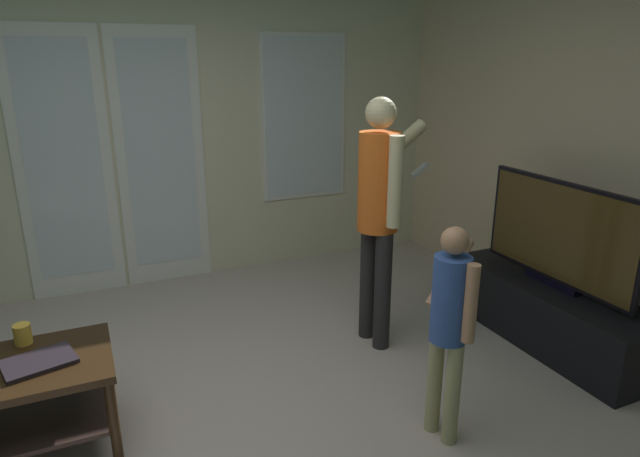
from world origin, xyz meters
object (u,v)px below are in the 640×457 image
Objects in this scene: person_child at (450,316)px; cup_by_laptop at (23,334)px; flat_screen_tv at (559,234)px; person_adult at (380,202)px; laptop_closed at (39,362)px; tv_stand at (549,313)px.

person_child reaches higher than cup_by_laptop.
flat_screen_tv is 11.48× the size of cup_by_laptop.
cup_by_laptop is (-2.12, -0.07, -0.45)m from person_adult.
laptop_closed is 2.97× the size of cup_by_laptop.
tv_stand is 0.57m from flat_screen_tv.
laptop_closed is (-3.13, 0.18, 0.30)m from tv_stand.
flat_screen_tv is 1.37m from person_child.
flat_screen_tv is at bearing -7.43° from cup_by_laptop.
laptop_closed is at bearing 159.43° from person_child.
person_adult is 5.31× the size of laptop_closed.
tv_stand is 4.82× the size of laptop_closed.
tv_stand is 1.32× the size of person_child.
flat_screen_tv is 0.73× the size of person_adult.
tv_stand is 0.91× the size of person_adult.
laptop_closed is (-3.13, 0.17, -0.28)m from flat_screen_tv.
tv_stand is 1.43m from person_adult.
cup_by_laptop is (-3.21, 0.42, -0.23)m from flat_screen_tv.
tv_stand is 1.45m from person_child.
person_child is (-1.27, -0.53, -0.10)m from flat_screen_tv.
tv_stand is 3.25m from cup_by_laptop.
tv_stand is at bearing -7.49° from cup_by_laptop.
person_child reaches higher than laptop_closed.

